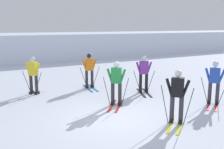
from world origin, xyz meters
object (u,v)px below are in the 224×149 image
(skier_orange, at_px, (89,70))
(skier_green, at_px, (116,82))
(skier_purple, at_px, (144,73))
(skier_blue, at_px, (214,82))
(skier_black, at_px, (177,95))
(skier_yellow, at_px, (33,74))

(skier_orange, xyz_separation_m, skier_green, (-0.30, -3.11, 0.00))
(skier_orange, height_order, skier_green, same)
(skier_purple, bearing_deg, skier_blue, -66.64)
(skier_black, xyz_separation_m, skier_blue, (2.67, 0.77, -0.00))
(skier_black, xyz_separation_m, skier_orange, (-0.35, 5.70, -0.00))
(skier_green, bearing_deg, skier_yellow, 126.78)
(skier_blue, relative_size, skier_yellow, 1.00)
(skier_blue, bearing_deg, skier_black, -163.94)
(skier_purple, bearing_deg, skier_orange, 130.94)
(skier_black, xyz_separation_m, skier_yellow, (-3.06, 5.80, -0.00))
(skier_black, bearing_deg, skier_blue, 16.06)
(skier_orange, height_order, skier_yellow, same)
(skier_orange, height_order, skier_purple, same)
(skier_purple, relative_size, skier_yellow, 1.00)
(skier_blue, bearing_deg, skier_purple, 113.36)
(skier_orange, bearing_deg, skier_yellow, 178.01)
(skier_blue, bearing_deg, skier_orange, 121.54)
(skier_black, distance_m, skier_yellow, 6.55)
(skier_green, bearing_deg, skier_purple, 26.67)
(skier_orange, distance_m, skier_green, 3.13)
(skier_green, relative_size, skier_yellow, 1.00)
(skier_yellow, bearing_deg, skier_purple, -25.65)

